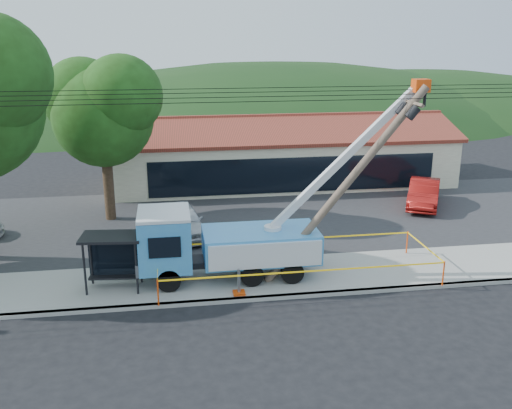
{
  "coord_description": "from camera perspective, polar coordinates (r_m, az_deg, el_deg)",
  "views": [
    {
      "loc": [
        -3.74,
        -17.64,
        9.94
      ],
      "look_at": [
        -0.18,
        5.0,
        2.99
      ],
      "focal_mm": 40.0,
      "sensor_mm": 36.0,
      "label": 1
    }
  ],
  "objects": [
    {
      "name": "hill_east",
      "position": [
        80.71,
        16.06,
        9.15
      ],
      "size": [
        72.8,
        52.0,
        26.0
      ],
      "primitive_type": "ellipsoid",
      "color": "#143312",
      "rests_on": "ground"
    },
    {
      "name": "curb",
      "position": [
        22.38,
        1.63,
        -9.28
      ],
      "size": [
        60.0,
        0.25,
        0.15
      ],
      "primitive_type": "cube",
      "color": "#A7A69C",
      "rests_on": "ground"
    },
    {
      "name": "strip_mall",
      "position": [
        39.25,
        2.64,
        5.01
      ],
      "size": [
        22.5,
        8.53,
        4.67
      ],
      "color": "beige",
      "rests_on": "ground"
    },
    {
      "name": "caution_tape",
      "position": [
        23.72,
        4.02,
        -5.48
      ],
      "size": [
        11.34,
        3.64,
        1.05
      ],
      "color": "#EA450C",
      "rests_on": "ground"
    },
    {
      "name": "hill_west",
      "position": [
        74.18,
        -17.78,
        8.38
      ],
      "size": [
        78.4,
        56.0,
        28.0
      ],
      "primitive_type": "ellipsoid",
      "color": "#143312",
      "rests_on": "ground"
    },
    {
      "name": "car_silver",
      "position": [
        29.1,
        -7.33,
        -3.24
      ],
      "size": [
        2.67,
        4.83,
        1.56
      ],
      "primitive_type": "imported",
      "rotation": [
        0.0,
        0.0,
        0.19
      ],
      "color": "silver",
      "rests_on": "ground"
    },
    {
      "name": "bus_shelter",
      "position": [
        23.13,
        -14.12,
        -4.31
      ],
      "size": [
        2.47,
        1.66,
        2.25
      ],
      "rotation": [
        0.0,
        0.0,
        -0.1
      ],
      "color": "black",
      "rests_on": "ground"
    },
    {
      "name": "tree_lot",
      "position": [
        31.04,
        -15.11,
        9.4
      ],
      "size": [
        6.3,
        5.6,
        8.94
      ],
      "color": "#332316",
      "rests_on": "ground"
    },
    {
      "name": "car_red",
      "position": [
        35.01,
        16.32,
        -0.32
      ],
      "size": [
        3.67,
        4.99,
        1.57
      ],
      "primitive_type": "imported",
      "rotation": [
        0.0,
        0.0,
        -0.48
      ],
      "color": "maroon",
      "rests_on": "ground"
    },
    {
      "name": "utility_truck",
      "position": [
        23.45,
        -3.17,
        -3.66
      ],
      "size": [
        11.78,
        3.97,
        8.0
      ],
      "color": "black",
      "rests_on": "ground"
    },
    {
      "name": "leaning_pole",
      "position": [
        23.03,
        9.65,
        2.77
      ],
      "size": [
        6.49,
        1.8,
        7.95
      ],
      "color": "brown",
      "rests_on": "ground"
    },
    {
      "name": "parking_lot",
      "position": [
        31.47,
        -1.66,
        -1.45
      ],
      "size": [
        60.0,
        12.0,
        0.1
      ],
      "primitive_type": "cube",
      "color": "#28282B",
      "rests_on": "ground"
    },
    {
      "name": "sidewalk",
      "position": [
        24.08,
        0.8,
        -7.31
      ],
      "size": [
        60.0,
        4.0,
        0.15
      ],
      "primitive_type": "cube",
      "color": "#A7A69C",
      "rests_on": "ground"
    },
    {
      "name": "hill_center",
      "position": [
        74.59,
        1.78,
        9.21
      ],
      "size": [
        89.6,
        64.0,
        32.0
      ],
      "primitive_type": "ellipsoid",
      "color": "#143312",
      "rests_on": "ground"
    },
    {
      "name": "ground",
      "position": [
        20.59,
        2.71,
        -12.01
      ],
      "size": [
        120.0,
        120.0,
        0.0
      ],
      "primitive_type": "plane",
      "color": "black",
      "rests_on": "ground"
    }
  ]
}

